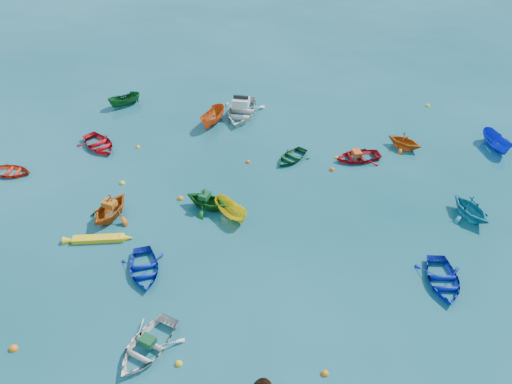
{
  "coord_description": "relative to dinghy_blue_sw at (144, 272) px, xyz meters",
  "views": [
    {
      "loc": [
        -1.29,
        -18.68,
        18.65
      ],
      "look_at": [
        0.0,
        5.0,
        0.4
      ],
      "focal_mm": 35.0,
      "sensor_mm": 36.0,
      "label": 1
    }
  ],
  "objects": [
    {
      "name": "dinghy_orange_w",
      "position": [
        -2.4,
        4.41,
        0.0
      ],
      "size": [
        3.56,
        3.76,
        1.56
      ],
      "primitive_type": "imported",
      "rotation": [
        0.0,
        0.0,
        -0.43
      ],
      "color": "#BB4F11",
      "rests_on": "ground"
    },
    {
      "name": "sampan_green_far",
      "position": [
        -3.7,
        18.14,
        0.0
      ],
      "size": [
        2.76,
        2.19,
        1.01
      ],
      "primitive_type": "imported",
      "rotation": [
        0.0,
        0.0,
        -1.03
      ],
      "color": "#12501C",
      "rests_on": "ground"
    },
    {
      "name": "buoy_ye_c",
      "position": [
        11.66,
        9.77,
        0.0
      ],
      "size": [
        0.3,
        0.3,
        0.3
      ],
      "primitive_type": "sphere",
      "color": "yellow",
      "rests_on": "ground"
    },
    {
      "name": "dinghy_white_near",
      "position": [
        0.71,
        -4.64,
        0.0
      ],
      "size": [
        3.85,
        4.17,
        0.71
      ],
      "primitive_type": "imported",
      "rotation": [
        0.0,
        0.0,
        -0.55
      ],
      "color": "silver",
      "rests_on": "ground"
    },
    {
      "name": "dinghy_orange_far",
      "position": [
        16.53,
        10.82,
        0.0
      ],
      "size": [
        3.19,
        3.15,
        1.27
      ],
      "primitive_type": "imported",
      "rotation": [
        0.0,
        0.0,
        0.87
      ],
      "color": "#BF5512",
      "rests_on": "ground"
    },
    {
      "name": "motorboat_white",
      "position": [
        5.43,
        16.09,
        0.0
      ],
      "size": [
        4.22,
        5.17,
        1.54
      ],
      "primitive_type": "imported",
      "rotation": [
        0.0,
        0.0,
        -0.24
      ],
      "color": "silver",
      "rests_on": "ground"
    },
    {
      "name": "dinghy_green_n",
      "position": [
        3.06,
        4.98,
        0.0
      ],
      "size": [
        3.37,
        3.22,
        1.38
      ],
      "primitive_type": "imported",
      "rotation": [
        0.0,
        0.0,
        1.09
      ],
      "color": "#135417",
      "rests_on": "ground"
    },
    {
      "name": "buoy_or_e",
      "position": [
        5.66,
        9.59,
        0.0
      ],
      "size": [
        0.31,
        0.31,
        0.31
      ],
      "primitive_type": "sphere",
      "color": "#E9540C",
      "rests_on": "ground"
    },
    {
      "name": "tarp_orange_a",
      "position": [
        -2.38,
        4.46,
        0.96
      ],
      "size": [
        0.89,
        0.8,
        0.35
      ],
      "primitive_type": "cube",
      "rotation": [
        0.0,
        0.0,
        -0.43
      ],
      "color": "#C35C14",
      "rests_on": "dinghy_orange_w"
    },
    {
      "name": "buoy_or_a",
      "position": [
        -5.13,
        -4.29,
        0.0
      ],
      "size": [
        0.38,
        0.38,
        0.38
      ],
      "primitive_type": "sphere",
      "color": "orange",
      "rests_on": "ground"
    },
    {
      "name": "buoy_ye_b",
      "position": [
        -2.31,
        7.67,
        0.0
      ],
      "size": [
        0.34,
        0.34,
        0.34
      ],
      "primitive_type": "sphere",
      "color": "yellow",
      "rests_on": "ground"
    },
    {
      "name": "buoy_or_b",
      "position": [
        8.21,
        -6.23,
        0.0
      ],
      "size": [
        0.33,
        0.33,
        0.33
      ],
      "primitive_type": "sphere",
      "color": "orange",
      "rests_on": "ground"
    },
    {
      "name": "tarp_green_b",
      "position": [
        2.97,
        5.03,
        0.86
      ],
      "size": [
        0.78,
        0.85,
        0.33
      ],
      "primitive_type": "cube",
      "rotation": [
        0.0,
        0.0,
        1.09
      ],
      "color": "#124A24",
      "rests_on": "dinghy_green_n"
    },
    {
      "name": "ground",
      "position": [
        6.0,
        0.81,
        0.0
      ],
      "size": [
        160.0,
        160.0,
        0.0
      ],
      "primitive_type": "plane",
      "color": "#0A444C",
      "rests_on": "ground"
    },
    {
      "name": "buoy_or_d",
      "position": [
        11.1,
        8.4,
        0.0
      ],
      "size": [
        0.37,
        0.37,
        0.37
      ],
      "primitive_type": "sphere",
      "color": "#D7580B",
      "rests_on": "ground"
    },
    {
      "name": "kayak_yellow",
      "position": [
        -2.76,
        2.47,
        0.0
      ],
      "size": [
        3.48,
        0.55,
        0.34
      ],
      "primitive_type": null,
      "rotation": [
        0.0,
        0.0,
        1.59
      ],
      "color": "yellow",
      "rests_on": "ground"
    },
    {
      "name": "sampan_blue_far",
      "position": [
        22.84,
        10.44,
        0.0
      ],
      "size": [
        1.51,
        3.03,
        1.12
      ],
      "primitive_type": "imported",
      "rotation": [
        0.0,
        0.0,
        0.15
      ],
      "color": "#1029D4",
      "rests_on": "ground"
    },
    {
      "name": "dinghy_red_ne",
      "position": [
        13.02,
        9.58,
        0.0
      ],
      "size": [
        3.39,
        2.66,
        0.64
      ],
      "primitive_type": "imported",
      "rotation": [
        0.0,
        0.0,
        -1.41
      ],
      "color": "#A60D14",
      "rests_on": "ground"
    },
    {
      "name": "tarp_green_a",
      "position": [
        0.76,
        -4.56,
        0.51
      ],
      "size": [
        0.8,
        0.75,
        0.31
      ],
      "primitive_type": "cube",
      "rotation": [
        0.0,
        0.0,
        -0.55
      ],
      "color": "#124B27",
      "rests_on": "dinghy_white_near"
    },
    {
      "name": "dinghy_green_e",
      "position": [
        8.57,
        9.79,
        0.0
      ],
      "size": [
        3.23,
        3.26,
        0.55
      ],
      "primitive_type": "imported",
      "rotation": [
        0.0,
        0.0,
        -0.76
      ],
      "color": "#114921",
      "rests_on": "ground"
    },
    {
      "name": "dinghy_cyan_se",
      "position": [
        18.14,
        3.35,
        0.0
      ],
      "size": [
        3.14,
        3.36,
        1.43
      ],
      "primitive_type": "imported",
      "rotation": [
        0.0,
        0.0,
        0.36
      ],
      "color": "teal",
      "rests_on": "ground"
    },
    {
      "name": "dinghy_red_far",
      "position": [
        -4.56,
        12.07,
        0.0
      ],
      "size": [
        3.91,
        4.06,
        0.69
      ],
      "primitive_type": "imported",
      "rotation": [
        0.0,
        0.0,
        0.67
      ],
      "color": "red",
      "rests_on": "ground"
    },
    {
      "name": "buoy_ye_a",
      "position": [
        2.11,
        -5.43,
        0.0
      ],
      "size": [
        0.33,
        0.33,
        0.33
      ],
      "primitive_type": "sphere",
      "color": "gold",
      "rests_on": "ground"
    },
    {
      "name": "sampan_orange_n",
      "position": [
        3.3,
        14.91,
        0.0
      ],
      "size": [
        2.37,
        3.24,
        1.18
      ],
      "primitive_type": "imported",
      "rotation": [
        0.0,
        0.0,
        -0.46
      ],
      "color": "#D35013",
      "rests_on": "ground"
    },
    {
      "name": "buoy_ye_d",
      "position": [
        -1.89,
        11.87,
        0.0
      ],
      "size": [
        0.29,
        0.29,
        0.29
      ],
      "primitive_type": "sphere",
      "color": "yellow",
      "rests_on": "ground"
    },
    {
      "name": "tarp_orange_b",
      "position": [
        12.92,
        9.57,
        0.48
      ],
      "size": [
        0.62,
        0.76,
        0.33
      ],
      "primitive_type": "cube",
      "rotation": [
        0.0,
        0.0,
        -1.41
      ],
      "color": "#DD4A16",
      "rests_on": "dinghy_red_ne"
    },
    {
      "name": "dinghy_blue_sw",
      "position": [
        0.0,
        0.0,
        0.0
      ],
      "size": [
        2.8,
        3.48,
        0.64
      ],
      "primitive_type": "imported",
      "rotation": [
        0.0,
        0.0,
        0.21
      ],
      "color": "#0D21AA",
      "rests_on": "ground"
    },
    {
      "name": "dinghy_blue_se",
      "position": [
        14.83,
        -1.56,
        0.0
      ],
      "size": [
        2.63,
        3.45,
        0.67
      ],
      "primitive_type": "imported",
      "rotation": [
        0.0,
        0.0,
        -0.1
      ],
      "color": "#0D21AC",
      "rests_on": "ground"
    },
    {
      "name": "buoy_or_c",
      "position": [
        1.44,
        5.9,
        0.0
      ],
      "size": [
        0.38,
        0.38,
        0.38
      ],
      "primitive_type": "sphere",
      "color": "orange",
      "rests_on": "ground"
    },
    {
      "name": "dinghy_red_nw",
      "position": [
        -9.61,
        9.13,
        0.0
      ],
      "size": [
        3.0,
        2.4,
        0.56
      ],
      "primitive_type": "imported",
      "rotation": [
        0.0,
        0.0,
        1.38
      ],
      "color": "red",
      "rests_on": "ground"
    },
    {
      "name": "buoy_ye_e",
      "position": [
        20.21,
        16.73,
        0.0
      ],
      "size": [
        0.35,
        0.35,
        0.35
      ],
      "primitive_type": "sphere",
      "color": "yellow",
      "rests_on": "ground"
    },
    {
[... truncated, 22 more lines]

